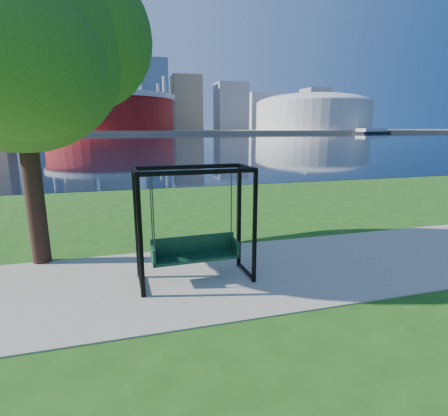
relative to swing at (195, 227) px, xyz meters
name	(u,v)px	position (x,y,z in m)	size (l,w,h in m)	color
ground	(215,268)	(0.60, 0.57, -1.23)	(900.00, 900.00, 0.00)	#1E5114
path	(221,275)	(0.60, 0.07, -1.22)	(120.00, 4.00, 0.03)	#9E937F
river	(132,140)	(0.60, 102.57, -1.22)	(900.00, 180.00, 0.02)	black
far_bank	(127,131)	(0.60, 306.57, -0.23)	(900.00, 228.00, 2.00)	#937F60
stadium	(110,111)	(-9.40, 235.57, 13.00)	(83.00, 83.00, 32.00)	maroon
arena	(313,111)	(135.60, 235.57, 14.64)	(84.00, 84.00, 26.56)	beige
skyline	(119,89)	(-3.67, 319.96, 34.66)	(392.00, 66.00, 96.50)	gray
swing	(195,227)	(0.00, 0.00, 0.00)	(2.52, 1.15, 2.55)	black
park_tree	(13,40)	(-3.61, 2.15, 4.03)	(6.10, 5.51, 7.57)	black
barge	(372,131)	(151.93, 188.14, 0.23)	(33.06, 19.96, 3.22)	black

